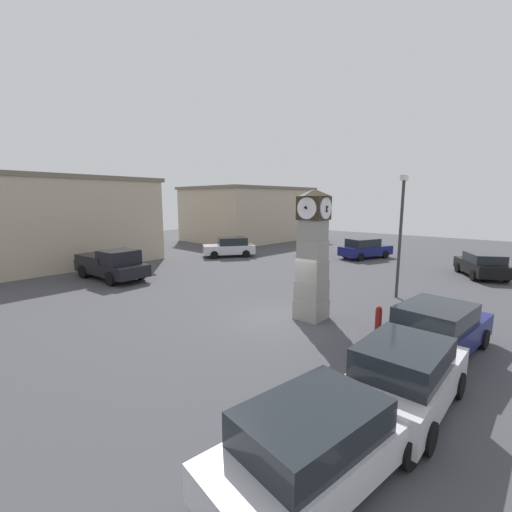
{
  "coord_description": "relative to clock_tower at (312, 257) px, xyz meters",
  "views": [
    {
      "loc": [
        -10.75,
        -7.63,
        4.76
      ],
      "look_at": [
        0.36,
        1.69,
        2.37
      ],
      "focal_mm": 24.0,
      "sensor_mm": 36.0,
      "label": 1
    }
  ],
  "objects": [
    {
      "name": "clock_tower",
      "position": [
        0.0,
        0.0,
        0.0
      ],
      "size": [
        1.4,
        1.32,
        5.18
      ],
      "color": "gray",
      "rests_on": "ground_plane"
    },
    {
      "name": "bollard_near_tower",
      "position": [
        -0.92,
        -5.28,
        -2.06
      ],
      "size": [
        0.26,
        0.26,
        0.92
      ],
      "color": "maroon",
      "rests_on": "ground_plane"
    },
    {
      "name": "bollard_far_row",
      "position": [
        0.11,
        -2.7,
        -1.99
      ],
      "size": [
        0.23,
        0.23,
        1.04
      ],
      "color": "maroon",
      "rests_on": "ground_plane"
    },
    {
      "name": "warehouse_blue_far",
      "position": [
        -4.13,
        19.93,
        0.71
      ],
      "size": [
        18.49,
        6.67,
        6.44
      ],
      "color": "#B7A88E",
      "rests_on": "ground_plane"
    },
    {
      "name": "car_navy_sedan",
      "position": [
        -6.99,
        -4.36,
        -1.76
      ],
      "size": [
        4.67,
        2.5,
        1.5
      ],
      "color": "silver",
      "rests_on": "ground_plane"
    },
    {
      "name": "car_end_of_row",
      "position": [
        8.92,
        13.3,
        -1.7
      ],
      "size": [
        4.51,
        4.04,
        1.63
      ],
      "color": "silver",
      "rests_on": "ground_plane"
    },
    {
      "name": "car_by_building",
      "position": [
        -0.2,
        -4.66,
        -1.72
      ],
      "size": [
        4.49,
        2.49,
        1.59
      ],
      "color": "navy",
      "rests_on": "ground_plane"
    },
    {
      "name": "storefront_low_left",
      "position": [
        19.52,
        20.53,
        0.6
      ],
      "size": [
        14.29,
        11.35,
        6.22
      ],
      "color": "#B7A88E",
      "rests_on": "ground_plane"
    },
    {
      "name": "bollard_mid_row",
      "position": [
        -0.18,
        -3.7,
        -1.96
      ],
      "size": [
        0.23,
        0.23,
        1.1
      ],
      "color": "brown",
      "rests_on": "ground_plane"
    },
    {
      "name": "pickup_truck",
      "position": [
        -1.71,
        12.92,
        -1.59
      ],
      "size": [
        2.35,
        5.29,
        1.85
      ],
      "color": "black",
      "rests_on": "ground_plane"
    },
    {
      "name": "car_silver_hatch",
      "position": [
        15.4,
        4.16,
        -1.7
      ],
      "size": [
        4.83,
        3.28,
        1.64
      ],
      "color": "navy",
      "rests_on": "ground_plane"
    },
    {
      "name": "car_far_lot",
      "position": [
        13.32,
        -4.21,
        -1.75
      ],
      "size": [
        4.43,
        3.53,
        1.51
      ],
      "color": "black",
      "rests_on": "ground_plane"
    },
    {
      "name": "ground_plane",
      "position": [
        -0.89,
        0.78,
        -2.52
      ],
      "size": [
        76.17,
        76.17,
        0.0
      ],
      "primitive_type": "plane",
      "color": "#424247"
    },
    {
      "name": "car_near_tower",
      "position": [
        -3.91,
        -4.8,
        -1.69
      ],
      "size": [
        4.05,
        1.99,
        1.65
      ],
      "color": "silver",
      "rests_on": "ground_plane"
    },
    {
      "name": "street_lamp_near_road",
      "position": [
        5.34,
        -1.65,
        0.92
      ],
      "size": [
        0.5,
        0.24,
        5.89
      ],
      "color": "#333338",
      "rests_on": "ground_plane"
    }
  ]
}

